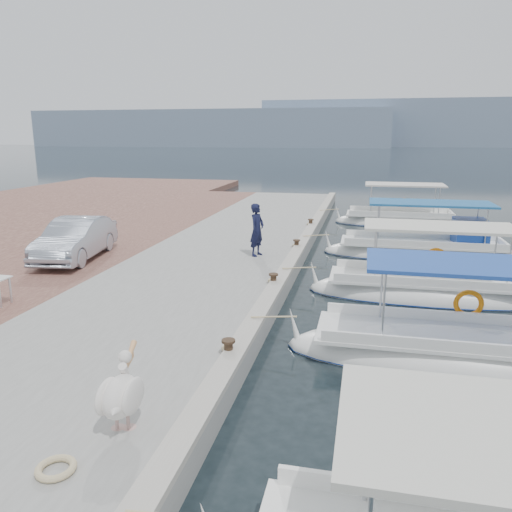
{
  "coord_description": "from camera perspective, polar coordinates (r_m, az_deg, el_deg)",
  "views": [
    {
      "loc": [
        2.19,
        -12.48,
        4.83
      ],
      "look_at": [
        -1.0,
        2.04,
        1.2
      ],
      "focal_mm": 35.0,
      "sensor_mm": 36.0,
      "label": 1
    }
  ],
  "objects": [
    {
      "name": "fishing_caique_d",
      "position": [
        21.3,
        18.68,
        0.39
      ],
      "size": [
        7.88,
        2.27,
        2.83
      ],
      "color": "white",
      "rests_on": "ground"
    },
    {
      "name": "ground",
      "position": [
        13.56,
        2.29,
        -7.16
      ],
      "size": [
        400.0,
        400.0,
        0.0
      ],
      "primitive_type": "plane",
      "color": "black",
      "rests_on": "ground"
    },
    {
      "name": "fisherman",
      "position": [
        18.13,
        0.12,
        3.0
      ],
      "size": [
        0.65,
        0.8,
        1.92
      ],
      "primitive_type": "imported",
      "rotation": [
        0.0,
        0.0,
        1.27
      ],
      "color": "black",
      "rests_on": "concrete_quay"
    },
    {
      "name": "quay_curb",
      "position": [
        18.15,
        4.41,
        0.08
      ],
      "size": [
        0.44,
        40.0,
        0.12
      ],
      "primitive_type": "cube",
      "color": "#A39D90",
      "rests_on": "concrete_quay"
    },
    {
      "name": "mooring_bollards",
      "position": [
        14.8,
        2.01,
        -2.52
      ],
      "size": [
        0.28,
        20.28,
        0.33
      ],
      "color": "black",
      "rests_on": "concrete_quay"
    },
    {
      "name": "fishing_caique_b",
      "position": [
        11.96,
        22.2,
        -10.53
      ],
      "size": [
        7.57,
        2.23,
        2.83
      ],
      "color": "white",
      "rests_on": "ground"
    },
    {
      "name": "rope_coil",
      "position": [
        7.62,
        -21.9,
        -21.59
      ],
      "size": [
        0.54,
        0.54,
        0.1
      ],
      "primitive_type": "torus",
      "color": "#C6B284",
      "rests_on": "concrete_quay"
    },
    {
      "name": "fishing_caique_c",
      "position": [
        16.1,
        19.0,
        -4.05
      ],
      "size": [
        7.2,
        2.16,
        2.83
      ],
      "color": "white",
      "rests_on": "ground"
    },
    {
      "name": "parked_car",
      "position": [
        18.82,
        -19.93,
        1.85
      ],
      "size": [
        2.16,
        4.56,
        1.45
      ],
      "primitive_type": "imported",
      "rotation": [
        0.0,
        0.0,
        0.15
      ],
      "color": "#A4ADBC",
      "rests_on": "cobblestone_strip"
    },
    {
      "name": "fishing_caique_e",
      "position": [
        28.64,
        16.02,
        3.74
      ],
      "size": [
        6.96,
        2.38,
        2.83
      ],
      "color": "white",
      "rests_on": "ground"
    },
    {
      "name": "distant_hills",
      "position": [
        215.74,
        20.3,
        13.65
      ],
      "size": [
        330.0,
        60.0,
        18.0
      ],
      "color": "gray",
      "rests_on": "ground"
    },
    {
      "name": "cobblestone_strip",
      "position": [
        20.74,
        -17.39,
        0.33
      ],
      "size": [
        4.0,
        40.0,
        0.5
      ],
      "primitive_type": "cube",
      "color": "brown",
      "rests_on": "ground"
    },
    {
      "name": "pelican",
      "position": [
        7.97,
        -15.15,
        -14.96
      ],
      "size": [
        0.65,
        1.43,
        1.1
      ],
      "color": "tan",
      "rests_on": "concrete_quay"
    },
    {
      "name": "concrete_quay",
      "position": [
        18.8,
        -4.02,
        -0.41
      ],
      "size": [
        6.0,
        40.0,
        0.5
      ],
      "primitive_type": "cube",
      "color": "gray",
      "rests_on": "ground"
    }
  ]
}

